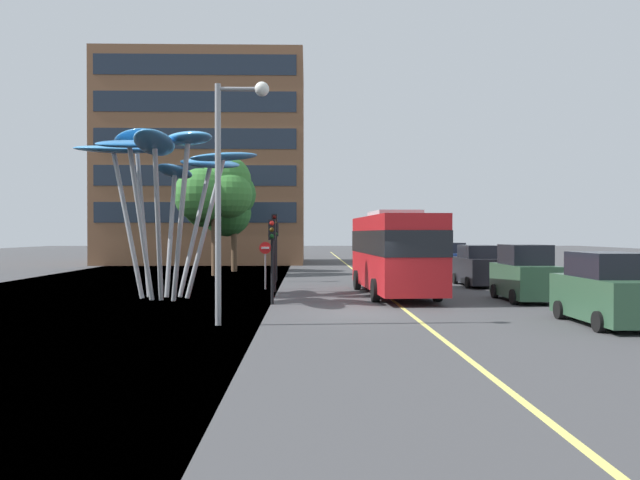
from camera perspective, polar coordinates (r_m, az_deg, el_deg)
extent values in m
cube|color=#424244|center=(22.08, 4.09, -6.79)|extent=(120.00, 240.00, 0.10)
cube|color=gray|center=(23.92, -24.55, -6.21)|extent=(16.00, 240.00, 0.05)
cube|color=#E0D666|center=(22.27, 8.11, -6.61)|extent=(0.16, 144.00, 0.01)
cube|color=red|center=(28.25, 6.79, -1.10)|extent=(3.06, 9.66, 3.21)
cube|color=black|center=(28.24, 6.79, -0.19)|extent=(3.09, 9.75, 1.03)
cube|color=yellow|center=(32.87, 5.23, 1.41)|extent=(1.41, 0.17, 0.36)
cube|color=#B2B2B7|center=(28.25, 6.79, 2.40)|extent=(2.10, 3.43, 0.24)
cylinder|color=black|center=(31.48, 8.05, -3.61)|extent=(0.33, 0.97, 0.96)
cylinder|color=black|center=(31.03, 3.41, -3.67)|extent=(0.33, 0.97, 0.96)
cylinder|color=black|center=(26.07, 10.67, -4.49)|extent=(0.33, 0.97, 0.96)
cylinder|color=black|center=(25.54, 5.07, -4.59)|extent=(0.33, 0.97, 0.96)
cylinder|color=#9EA0A5|center=(27.43, -10.39, 1.16)|extent=(1.78, 0.60, 6.18)
ellipsoid|color=#4299E0|center=(27.70, -8.75, 7.51)|extent=(3.13, 1.83, 0.62)
cylinder|color=#9EA0A5|center=(28.43, -11.28, 1.01)|extent=(1.44, 1.59, 6.05)
ellipsoid|color=#4299E0|center=(29.17, -9.93, 6.91)|extent=(3.32, 3.48, 0.86)
cylinder|color=#9EA0A5|center=(28.56, -13.46, 0.62)|extent=(0.29, 1.56, 5.66)
ellipsoid|color=#4299E0|center=(29.36, -13.11, 6.11)|extent=(1.59, 3.57, 0.66)
cylinder|color=#9EA0A5|center=(28.87, -15.89, 2.07)|extent=(1.07, 1.12, 7.11)
ellipsoid|color=#388EDB|center=(29.69, -16.45, 8.88)|extent=(3.07, 3.13, 1.00)
cylinder|color=#9EA0A5|center=(28.13, -17.15, 1.44)|extent=(1.55, 0.55, 6.46)
ellipsoid|color=#4299E0|center=(28.69, -18.36, 7.85)|extent=(4.05, 2.41, 0.63)
cylinder|color=#9EA0A5|center=(26.71, -16.05, 1.47)|extent=(0.97, 1.12, 6.45)
ellipsoid|color=#2D7FD1|center=(26.64, -17.03, 8.39)|extent=(3.07, 3.26, 0.91)
cylinder|color=#9EA0A5|center=(26.04, -14.57, 1.38)|extent=(0.38, 1.94, 6.36)
ellipsoid|color=#4299E0|center=(25.42, -14.86, 8.53)|extent=(1.86, 4.15, 0.90)
cylinder|color=#9EA0A5|center=(25.82, -12.60, 1.66)|extent=(1.09, 1.34, 6.58)
ellipsoid|color=#4299E0|center=(25.49, -11.95, 9.06)|extent=(2.92, 3.23, 0.56)
cylinder|color=black|center=(24.55, -4.38, -2.02)|extent=(0.12, 0.12, 3.33)
cube|color=black|center=(24.39, -4.40, 0.94)|extent=(0.28, 0.24, 0.80)
sphere|color=red|center=(24.26, -4.42, 1.55)|extent=(0.18, 0.18, 0.18)
sphere|color=#3A2707|center=(24.26, -4.42, 0.94)|extent=(0.18, 0.18, 0.18)
sphere|color=black|center=(24.26, -4.42, 0.32)|extent=(0.18, 0.18, 0.18)
cylinder|color=black|center=(29.73, -4.16, -1.21)|extent=(0.12, 0.12, 3.70)
cube|color=black|center=(29.58, -4.18, 1.60)|extent=(0.28, 0.24, 0.80)
sphere|color=#390706|center=(29.45, -4.19, 2.11)|extent=(0.18, 0.18, 0.18)
sphere|color=orange|center=(29.45, -4.19, 1.60)|extent=(0.18, 0.18, 0.18)
sphere|color=black|center=(29.44, -4.19, 1.10)|extent=(0.18, 0.18, 0.18)
cylinder|color=black|center=(36.17, -4.02, -1.11)|extent=(0.12, 0.12, 3.42)
cube|color=black|center=(36.02, -4.03, 0.97)|extent=(0.28, 0.24, 0.80)
sphere|color=#390706|center=(35.89, -4.04, 1.38)|extent=(0.18, 0.18, 0.18)
sphere|color=orange|center=(35.89, -4.04, 0.97)|extent=(0.18, 0.18, 0.18)
sphere|color=black|center=(35.89, -4.04, 0.55)|extent=(0.18, 0.18, 0.18)
cube|color=#2D5138|center=(20.95, 24.83, -4.85)|extent=(1.88, 4.42, 1.27)
cube|color=black|center=(20.88, 24.84, -2.07)|extent=(1.73, 2.43, 0.76)
cylinder|color=black|center=(22.64, 25.44, -5.77)|extent=(0.20, 0.60, 0.60)
cylinder|color=black|center=(21.87, 21.01, -5.97)|extent=(0.20, 0.60, 0.60)
cylinder|color=black|center=(19.37, 24.10, -6.83)|extent=(0.20, 0.60, 0.60)
cube|color=#2D5138|center=(27.09, 18.19, -3.54)|extent=(1.76, 3.99, 1.33)
cube|color=black|center=(27.03, 18.20, -1.27)|extent=(1.62, 2.19, 0.82)
cylinder|color=black|center=(28.59, 19.03, -4.43)|extent=(0.20, 0.60, 0.60)
cylinder|color=black|center=(28.03, 15.64, -4.51)|extent=(0.20, 0.60, 0.60)
cylinder|color=black|center=(26.29, 20.90, -4.87)|extent=(0.20, 0.60, 0.60)
cylinder|color=black|center=(25.68, 17.25, -4.99)|extent=(0.20, 0.60, 0.60)
cube|color=black|center=(34.17, 14.25, -2.69)|extent=(1.81, 4.46, 1.31)
cube|color=black|center=(34.13, 14.25, -1.03)|extent=(1.67, 2.46, 0.67)
cylinder|color=black|center=(35.78, 15.06, -3.41)|extent=(0.20, 0.60, 0.60)
cylinder|color=black|center=(35.32, 12.23, -3.46)|extent=(0.20, 0.60, 0.60)
cylinder|color=black|center=(33.14, 16.40, -3.73)|extent=(0.20, 0.60, 0.60)
cylinder|color=black|center=(32.64, 13.36, -3.79)|extent=(0.20, 0.60, 0.60)
cube|color=navy|center=(40.64, 11.71, -2.13)|extent=(1.73, 3.97, 1.36)
cube|color=black|center=(40.60, 11.71, -0.71)|extent=(1.59, 2.18, 0.66)
cylinder|color=black|center=(42.06, 12.49, -2.81)|extent=(0.20, 0.60, 0.60)
cylinder|color=black|center=(41.69, 10.17, -2.83)|extent=(0.20, 0.60, 0.60)
cylinder|color=black|center=(39.68, 13.33, -3.01)|extent=(0.20, 0.60, 0.60)
cylinder|color=black|center=(39.28, 10.88, -3.04)|extent=(0.20, 0.60, 0.60)
cylinder|color=gray|center=(19.16, -9.29, 3.19)|extent=(0.18, 0.18, 7.31)
cylinder|color=gray|center=(19.56, -7.32, 13.52)|extent=(1.33, 0.12, 0.12)
sphere|color=silver|center=(19.50, -5.32, 13.56)|extent=(0.44, 0.44, 0.44)
cylinder|color=brown|center=(41.86, -9.57, -0.65)|extent=(0.46, 0.46, 3.77)
sphere|color=#387A33|center=(42.73, -8.55, 5.38)|extent=(3.37, 3.37, 3.37)
sphere|color=#387A33|center=(41.93, -8.29, 4.10)|extent=(3.11, 3.11, 3.11)
sphere|color=#387A33|center=(41.77, -10.81, 4.04)|extent=(3.54, 3.54, 3.54)
sphere|color=#387A33|center=(42.67, -10.57, 2.97)|extent=(2.71, 2.71, 2.71)
cylinder|color=brown|center=(46.31, -7.84, -0.94)|extent=(0.43, 0.43, 3.11)
sphere|color=#2D6B2D|center=(46.47, -7.97, 4.15)|extent=(3.42, 3.42, 3.42)
sphere|color=#2D6B2D|center=(47.35, -8.76, 2.70)|extent=(3.65, 3.65, 3.65)
sphere|color=#2D6B2D|center=(46.73, -8.48, 2.50)|extent=(3.58, 3.58, 3.58)
cylinder|color=gray|center=(31.39, -5.01, -2.33)|extent=(0.08, 0.08, 2.37)
cylinder|color=red|center=(31.33, -5.02, -0.72)|extent=(0.60, 0.03, 0.60)
cube|color=white|center=(31.30, -5.02, -0.72)|extent=(0.40, 0.04, 0.11)
cube|color=brown|center=(61.33, -10.29, 6.91)|extent=(18.55, 12.32, 19.09)
cube|color=#1E2838|center=(54.89, -11.30, 2.49)|extent=(17.43, 0.08, 1.78)
cube|color=#1E2838|center=(55.09, -11.31, 5.80)|extent=(17.43, 0.08, 1.78)
cube|color=#1E2838|center=(55.47, -11.32, 9.07)|extent=(17.43, 0.08, 1.78)
cube|color=#1E2838|center=(56.03, -11.32, 12.29)|extent=(17.43, 0.08, 1.78)
cube|color=#1E2838|center=(56.76, -11.33, 15.44)|extent=(17.43, 0.08, 1.78)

